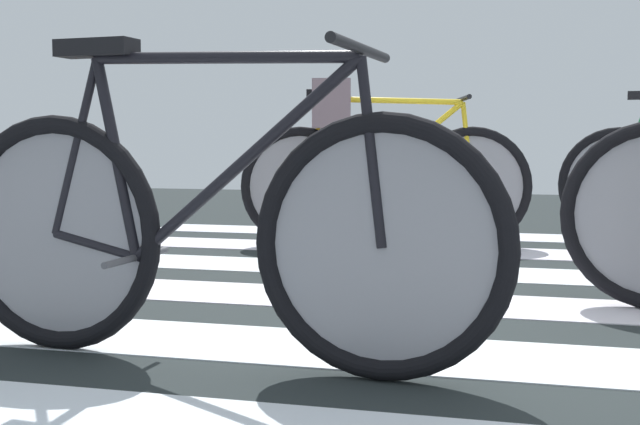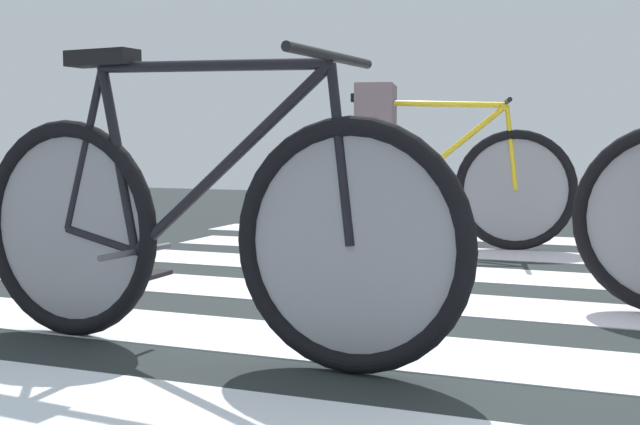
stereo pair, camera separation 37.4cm
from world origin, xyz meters
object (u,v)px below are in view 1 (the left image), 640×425
at_px(bicycle_1_of_4, 206,230).
at_px(cyclist_3_of_4, 333,140).
at_px(bicycle_3_of_4, 385,182).
at_px(traffic_cone, 68,233).

xyz_separation_m(bicycle_1_of_4, cyclist_3_of_4, (-0.23, 2.58, 0.25)).
height_order(bicycle_3_of_4, cyclist_3_of_4, cyclist_3_of_4).
bearing_deg(bicycle_3_of_4, traffic_cone, -136.76).
height_order(bicycle_1_of_4, cyclist_3_of_4, cyclist_3_of_4).
relative_size(bicycle_3_of_4, cyclist_3_of_4, 1.73).
relative_size(bicycle_1_of_4, bicycle_3_of_4, 1.01).
bearing_deg(traffic_cone, bicycle_1_of_4, -43.87).
bearing_deg(bicycle_3_of_4, bicycle_1_of_4, -103.44).
relative_size(bicycle_3_of_4, traffic_cone, 3.48).
height_order(cyclist_3_of_4, traffic_cone, cyclist_3_of_4).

